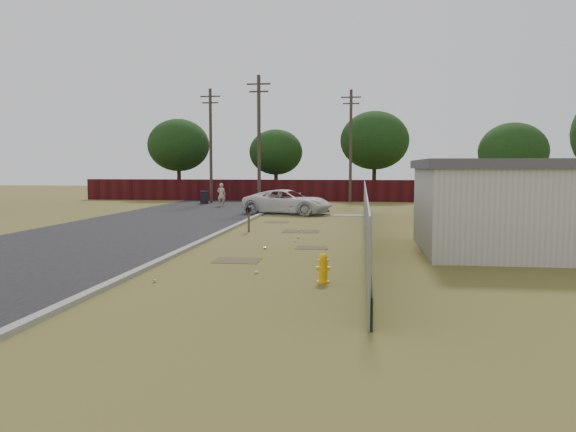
# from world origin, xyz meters

# --- Properties ---
(ground) EXTENTS (120.00, 120.00, 0.00)m
(ground) POSITION_xyz_m (0.00, 0.00, 0.00)
(ground) COLOR brown
(ground) RESTS_ON ground
(street) EXTENTS (15.10, 60.00, 0.12)m
(street) POSITION_xyz_m (-6.76, 8.05, 0.02)
(street) COLOR black
(street) RESTS_ON ground
(chainlink_fence) EXTENTS (0.10, 27.06, 2.02)m
(chainlink_fence) POSITION_xyz_m (3.12, 1.03, 0.80)
(chainlink_fence) COLOR gray
(chainlink_fence) RESTS_ON ground
(privacy_fence) EXTENTS (30.00, 0.12, 1.80)m
(privacy_fence) POSITION_xyz_m (-6.00, 25.00, 0.90)
(privacy_fence) COLOR #3F0D10
(privacy_fence) RESTS_ON ground
(utility_poles) EXTENTS (12.60, 8.24, 9.00)m
(utility_poles) POSITION_xyz_m (-3.67, 20.67, 4.69)
(utility_poles) COLOR #46392F
(utility_poles) RESTS_ON ground
(houses) EXTENTS (9.30, 17.24, 3.10)m
(houses) POSITION_xyz_m (9.70, 3.13, 1.56)
(houses) COLOR beige
(houses) RESTS_ON ground
(horizon_trees) EXTENTS (33.32, 31.94, 7.78)m
(horizon_trees) POSITION_xyz_m (0.84, 23.56, 4.63)
(horizon_trees) COLOR #362618
(horizon_trees) RESTS_ON ground
(fire_hydrant) EXTENTS (0.36, 0.36, 0.78)m
(fire_hydrant) POSITION_xyz_m (2.03, -7.97, 0.36)
(fire_hydrant) COLOR #F7B30D
(fire_hydrant) RESTS_ON ground
(mailbox) EXTENTS (0.17, 0.49, 1.13)m
(mailbox) POSITION_xyz_m (-1.96, 2.42, 0.89)
(mailbox) COLOR brown
(mailbox) RESTS_ON ground
(pickup_truck) EXTENTS (5.81, 3.75, 1.49)m
(pickup_truck) POSITION_xyz_m (-1.51, 12.04, 0.74)
(pickup_truck) COLOR silver
(pickup_truck) RESTS_ON ground
(pedestrian) EXTENTS (0.62, 0.41, 1.70)m
(pedestrian) POSITION_xyz_m (-7.15, 17.98, 0.85)
(pedestrian) COLOR #C5AB91
(pedestrian) RESTS_ON ground
(trash_bin) EXTENTS (0.79, 0.78, 0.99)m
(trash_bin) POSITION_xyz_m (-9.24, 20.78, 0.51)
(trash_bin) COLOR black
(trash_bin) RESTS_ON ground
(scattered_litter) EXTENTS (3.97, 11.66, 0.07)m
(scattered_litter) POSITION_xyz_m (0.07, -2.45, 0.04)
(scattered_litter) COLOR beige
(scattered_litter) RESTS_ON ground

